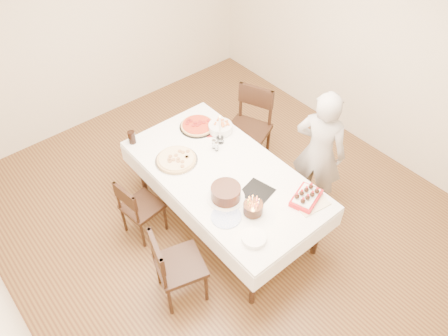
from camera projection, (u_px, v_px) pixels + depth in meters
floor at (222, 212)px, 4.99m from camera, size 5.00×5.00×0.00m
wall_back at (92, 22)px, 5.40m from camera, size 4.50×0.04×2.70m
wall_right at (370, 41)px, 5.06m from camera, size 0.04×5.00×2.70m
dining_table at (224, 197)px, 4.65m from camera, size 1.43×2.28×0.75m
chair_right_savory at (247, 132)px, 5.20m from camera, size 0.69×0.69×1.03m
chair_left_savory at (142, 206)px, 4.54m from camera, size 0.45×0.45×0.78m
chair_left_dessert at (180, 265)px, 3.97m from camera, size 0.57×0.57×0.89m
person at (319, 152)px, 4.58m from camera, size 0.55×0.65×1.52m
pizza_white at (176, 159)px, 4.49m from camera, size 0.54×0.54×0.04m
pizza_pepperoni at (197, 126)px, 4.88m from camera, size 0.47×0.47×0.04m
red_placemat at (214, 130)px, 4.85m from camera, size 0.28×0.28×0.01m
pasta_bowl at (220, 128)px, 4.81m from camera, size 0.28×0.28×0.08m
taper_candle at (220, 129)px, 4.58m from camera, size 0.08×0.08×0.37m
shaker_pair at (217, 147)px, 4.58m from camera, size 0.09×0.09×0.11m
cola_glass at (132, 137)px, 4.66m from camera, size 0.10×0.10×0.15m
layer_cake at (226, 193)px, 4.09m from camera, size 0.47×0.47×0.14m
cake_board at (257, 192)px, 4.20m from camera, size 0.33×0.33×0.01m
birthday_cake at (253, 206)px, 3.95m from camera, size 0.20×0.20×0.17m
strawberry_box at (306, 197)px, 4.10m from camera, size 0.37×0.30×0.08m
box_lid at (311, 204)px, 4.09m from camera, size 0.34×0.25×0.03m
plate_stack at (254, 238)px, 3.78m from camera, size 0.28×0.28×0.05m
china_plate at (226, 217)px, 3.97m from camera, size 0.35×0.35×0.01m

